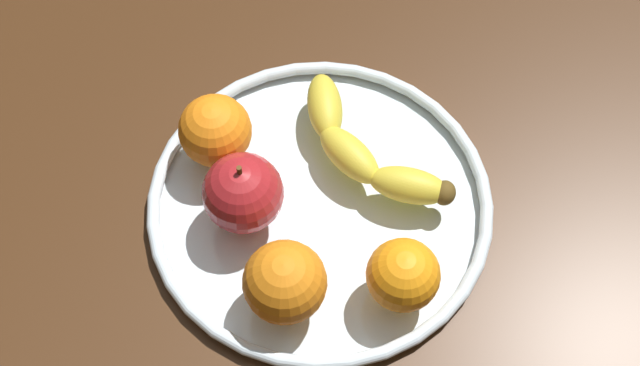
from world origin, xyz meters
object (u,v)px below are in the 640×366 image
object	(u,v)px
banana	(364,151)
orange_back_left	(215,131)
fruit_bowl	(320,204)
apple	(243,193)
orange_front_left	(403,275)
orange_center	(285,282)

from	to	relation	value
banana	orange_back_left	world-z (taller)	orange_back_left
fruit_bowl	apple	distance (cm)	8.06
apple	orange_front_left	size ratio (longest dim) A/B	1.27
apple	orange_front_left	distance (cm)	15.37
apple	orange_center	distance (cm)	9.04
banana	fruit_bowl	bearing A→B (deg)	-85.57
orange_center	banana	bearing A→B (deg)	98.93
banana	orange_front_left	distance (cm)	13.27
orange_back_left	banana	bearing A→B (deg)	31.22
fruit_bowl	orange_back_left	world-z (taller)	orange_back_left
orange_back_left	apple	bearing A→B (deg)	-31.17
banana	orange_back_left	distance (cm)	13.57
fruit_bowl	orange_front_left	world-z (taller)	orange_front_left
orange_center	orange_back_left	bearing A→B (deg)	149.58
orange_front_left	orange_back_left	xyz separation A→B (cm)	(-21.30, 1.85, 0.22)
apple	orange_center	xyz separation A→B (cm)	(7.84, -4.50, -0.05)
fruit_bowl	orange_back_left	distance (cm)	11.53
apple	orange_front_left	xyz separation A→B (cm)	(15.26, 1.80, -0.44)
orange_center	orange_back_left	xyz separation A→B (cm)	(-13.89, 8.15, -0.18)
apple	orange_front_left	world-z (taller)	apple
apple	orange_center	size ratio (longest dim) A/B	1.13
banana	orange_center	world-z (taller)	orange_center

